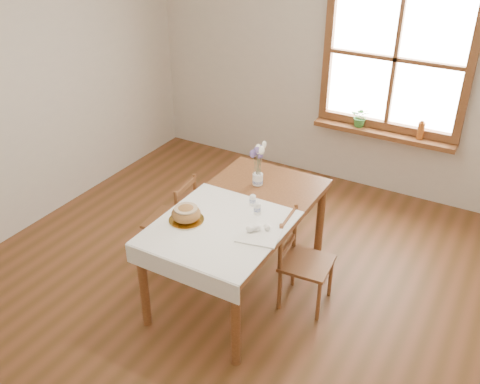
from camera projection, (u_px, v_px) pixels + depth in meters
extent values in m
plane|color=brown|center=(221.00, 306.00, 4.26)|extent=(5.00, 5.00, 0.00)
cube|color=beige|center=(346.00, 66.00, 5.49)|extent=(4.50, 0.10, 2.60)
cube|color=brown|center=(386.00, 125.00, 5.51)|extent=(1.46, 0.08, 0.08)
cube|color=brown|center=(329.00, 50.00, 5.47)|extent=(0.08, 0.08, 1.30)
cube|color=brown|center=(471.00, 70.00, 4.87)|extent=(0.08, 0.08, 1.30)
cube|color=brown|center=(396.00, 59.00, 5.17)|extent=(0.04, 0.06, 1.30)
cube|color=brown|center=(396.00, 59.00, 5.17)|extent=(1.30, 0.06, 0.04)
cube|color=white|center=(396.00, 58.00, 5.19)|extent=(1.30, 0.01, 1.30)
cube|color=brown|center=(383.00, 134.00, 5.50)|extent=(1.46, 0.20, 0.05)
cube|color=brown|center=(240.00, 212.00, 4.12)|extent=(0.90, 1.60, 0.05)
cylinder|color=brown|center=(144.00, 287.00, 3.92)|extent=(0.07, 0.07, 0.70)
cylinder|color=brown|center=(236.00, 325.00, 3.58)|extent=(0.07, 0.07, 0.70)
cylinder|color=brown|center=(243.00, 198.00, 5.03)|extent=(0.07, 0.07, 0.70)
cylinder|color=brown|center=(320.00, 221.00, 4.70)|extent=(0.07, 0.07, 0.70)
cube|color=white|center=(219.00, 227.00, 3.88)|extent=(0.91, 0.99, 0.01)
cylinder|color=white|center=(186.00, 220.00, 3.94)|extent=(0.27, 0.27, 0.01)
ellipsoid|color=#A7713B|center=(186.00, 212.00, 3.91)|extent=(0.22, 0.22, 0.12)
cube|color=white|center=(259.00, 235.00, 3.77)|extent=(0.33, 0.30, 0.01)
cylinder|color=white|center=(253.00, 200.00, 4.12)|extent=(0.06, 0.06, 0.09)
cylinder|color=white|center=(257.00, 208.00, 4.00)|extent=(0.07, 0.07, 0.10)
cylinder|color=white|center=(258.00, 180.00, 4.41)|extent=(0.09, 0.09, 0.10)
imported|color=#357930|center=(361.00, 119.00, 5.56)|extent=(0.21, 0.23, 0.17)
cylinder|color=#A7561F|center=(421.00, 130.00, 5.29)|extent=(0.09, 0.09, 0.19)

